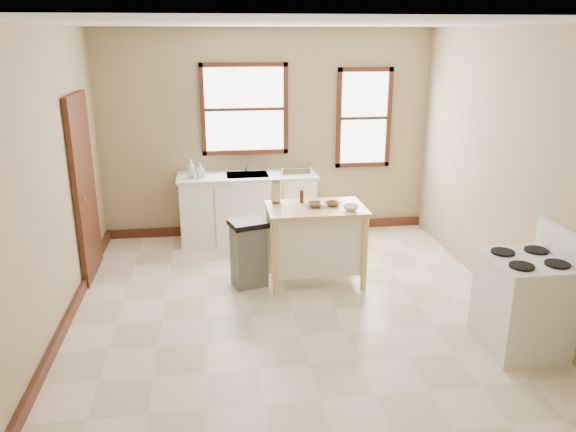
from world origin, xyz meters
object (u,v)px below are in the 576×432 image
at_px(bowl_b, 333,204).
at_px(gas_stove, 525,290).
at_px(pepper_grinder, 302,197).
at_px(bowl_a, 315,205).
at_px(dish_rack, 295,169).
at_px(knife_block, 276,194).
at_px(trash_bin, 249,253).
at_px(soap_bottle_a, 191,169).
at_px(soap_bottle_b, 200,171).
at_px(bowl_c, 351,208).
at_px(kitchen_island, 315,244).

distance_m(bowl_b, gas_stove, 2.21).
height_order(pepper_grinder, bowl_a, pepper_grinder).
relative_size(dish_rack, knife_block, 2.02).
height_order(dish_rack, knife_block, knife_block).
height_order(bowl_a, trash_bin, bowl_a).
relative_size(soap_bottle_a, pepper_grinder, 1.56).
relative_size(bowl_b, gas_stove, 0.15).
bearing_deg(trash_bin, soap_bottle_a, 97.78).
distance_m(soap_bottle_a, pepper_grinder, 1.76).
xyz_separation_m(soap_bottle_b, pepper_grinder, (1.14, -1.20, -0.05)).
distance_m(knife_block, bowl_c, 0.87).
bearing_deg(bowl_c, knife_block, 153.06).
relative_size(soap_bottle_b, bowl_c, 1.14).
xyz_separation_m(kitchen_island, gas_stove, (1.56, -1.68, 0.12)).
distance_m(bowl_b, trash_bin, 1.09).
xyz_separation_m(soap_bottle_a, kitchen_island, (1.39, -1.40, -0.59)).
height_order(pepper_grinder, gas_stove, gas_stove).
height_order(knife_block, trash_bin, knife_block).
height_order(bowl_b, bowl_c, bowl_c).
bearing_deg(bowl_a, bowl_c, -26.28).
relative_size(knife_block, pepper_grinder, 1.33).
height_order(dish_rack, trash_bin, dish_rack).
distance_m(soap_bottle_b, pepper_grinder, 1.66).
relative_size(dish_rack, bowl_b, 2.43).
height_order(soap_bottle_a, dish_rack, soap_bottle_a).
height_order(dish_rack, bowl_a, dish_rack).
height_order(kitchen_island, bowl_b, bowl_b).
bearing_deg(soap_bottle_b, gas_stove, -65.95).
relative_size(soap_bottle_a, bowl_b, 1.41).
xyz_separation_m(soap_bottle_b, kitchen_island, (1.28, -1.37, -0.57)).
bearing_deg(bowl_c, trash_bin, 171.85).
bearing_deg(gas_stove, soap_bottle_a, 133.78).
xyz_separation_m(soap_bottle_b, knife_block, (0.86, -1.15, -0.03)).
bearing_deg(dish_rack, trash_bin, -113.95).
relative_size(pepper_grinder, trash_bin, 0.20).
relative_size(bowl_c, trash_bin, 0.22).
bearing_deg(gas_stove, pepper_grinder, 132.49).
xyz_separation_m(soap_bottle_b, bowl_c, (1.63, -1.54, -0.10)).
bearing_deg(knife_block, kitchen_island, -15.22).
bearing_deg(kitchen_island, soap_bottle_b, 132.66).
xyz_separation_m(bowl_a, gas_stove, (1.57, -1.69, -0.34)).
height_order(knife_block, bowl_a, knife_block).
bearing_deg(dish_rack, bowl_c, -74.57).
bearing_deg(pepper_grinder, soap_bottle_b, 133.50).
bearing_deg(dish_rack, bowl_a, -86.91).
distance_m(kitchen_island, trash_bin, 0.76).
bearing_deg(gas_stove, kitchen_island, 132.87).
bearing_deg(knife_block, bowl_b, -5.76).
bearing_deg(dish_rack, soap_bottle_b, -173.19).
bearing_deg(pepper_grinder, bowl_c, -34.95).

